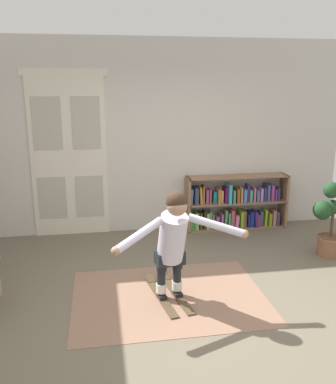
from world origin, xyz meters
The scene contains 8 objects.
ground_plane centered at (0.00, 0.00, 0.00)m, with size 7.20×7.20×0.00m, color #675D4C.
back_wall centered at (0.00, 2.60, 1.45)m, with size 6.00×0.10×2.90m, color beige.
double_door centered at (-1.28, 2.54, 1.23)m, with size 1.22×0.05×2.45m.
rug centered at (-0.14, 0.37, 0.00)m, with size 2.07×1.53×0.01m, color #8C6853.
bookshelf centered at (1.26, 2.39, 0.37)m, with size 1.62×0.30×0.85m.
potted_plant centered at (2.14, 1.15, 0.44)m, with size 0.43×0.35×1.01m.
skis_pair centered at (-0.15, 0.40, 0.02)m, with size 0.42×0.93×0.07m.
person_skier centered at (-0.12, 0.25, 0.74)m, with size 1.39×0.70×1.17m.
Camera 1 is at (-0.81, -3.61, 2.26)m, focal length 38.56 mm.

